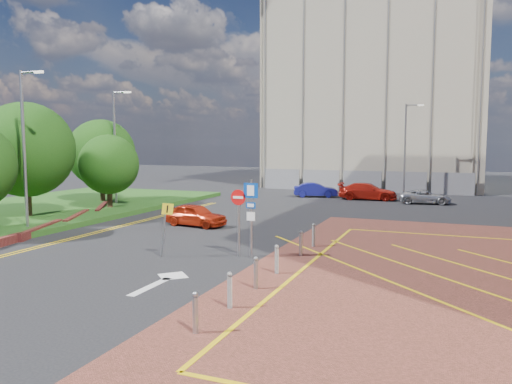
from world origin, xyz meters
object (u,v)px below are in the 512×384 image
Objects in this scene: car_red_left at (195,215)px; car_silver_back at (425,197)px; tree_c at (109,164)px; lamp_back at (406,146)px; tree_d at (101,153)px; sign_cluster at (246,210)px; car_red_back at (368,191)px; tree_b at (26,150)px; car_blue_back at (315,190)px; lamp_left_far at (116,143)px; lamp_left_near at (25,143)px; warning_sign at (165,223)px.

car_red_left is 19.23m from car_silver_back.
lamp_back is (17.58, 18.00, 1.17)m from tree_c.
tree_c is 0.81× the size of tree_d.
sign_cluster reaches higher than car_silver_back.
lamp_back reaches higher than car_red_back.
tree_b is 1.81× the size of car_blue_back.
car_silver_back is (20.50, 10.47, -4.13)m from lamp_left_far.
lamp_back is 2.50× the size of sign_cluster.
lamp_left_far is (2.08, -1.00, 0.79)m from tree_d.
sign_cluster reaches higher than car_red_left.
lamp_left_near is at bearing -69.65° from tree_d.
car_silver_back is (5.78, 21.49, -1.42)m from sign_cluster.
tree_d is (-1.00, 8.00, -0.37)m from tree_b.
warning_sign is at bearing -103.64° from lamp_back.
car_silver_back is (9.00, -1.50, -0.08)m from car_blue_back.
lamp_back is (16.50, 26.00, -0.30)m from lamp_left_near.
car_silver_back is (8.84, 22.70, -0.90)m from warning_sign.
tree_c is at bearing 77.72° from car_red_left.
tree_d is at bearing -143.91° from lamp_back.
car_red_left is at bearing -114.15° from lamp_back.
warning_sign is at bearing -46.37° from lamp_left_far.
tree_c is at bearing -134.32° from lamp_back.
lamp_left_far is 1.70× the size of car_red_back.
tree_b is 25.47m from car_red_back.
warning_sign is (12.73, -5.22, -2.81)m from tree_b.
lamp_left_far is at bearing 133.63° from warning_sign.
sign_cluster is 22.30m from car_silver_back.
warning_sign is 0.61× the size of car_red_left.
lamp_back is at bearing 45.68° from tree_c.
lamp_left_far is 2.09× the size of car_silver_back.
sign_cluster is at bearing 21.55° from warning_sign.
lamp_left_far reaches higher than car_red_left.
warning_sign is (13.73, -13.22, -2.44)m from tree_d.
tree_c is 17.71m from car_blue_back.
car_red_left is 0.96× the size of car_silver_back.
tree_d is at bearing 104.44° from car_silver_back.
lamp_left_far is at bearing 118.68° from car_blue_back.
car_blue_back reaches higher than car_silver_back.
tree_d is 1.63× the size of car_blue_back.
car_red_left is (9.09, -5.00, -4.04)m from lamp_left_far.
car_silver_back is (11.41, 15.47, -0.09)m from car_red_left.
tree_d reaches higher than car_red_left.
tree_b is 28.01m from car_silver_back.
tree_b is 23.05m from car_blue_back.
car_red_left is 17.14m from car_blue_back.
lamp_left_far is (-2.00, 10.00, 0.00)m from lamp_left_near.
lamp_left_far reaches higher than warning_sign.
tree_b reaches higher than warning_sign.
lamp_left_near is at bearing 129.58° from car_silver_back.
warning_sign is 24.38m from car_silver_back.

